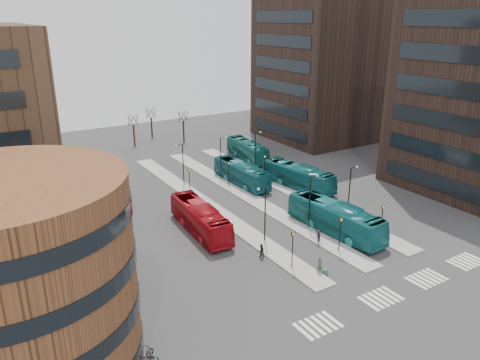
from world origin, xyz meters
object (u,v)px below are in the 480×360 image
commuter_c (318,237)px  commuter_a (261,251)px  bicycle_far (146,359)px  commuter_b (322,224)px  traveller (320,265)px  red_bus (200,218)px  bicycle_mid (144,355)px  teal_bus_b (241,173)px  teal_bus_a (335,218)px  teal_bus_c (298,176)px  suitcase (325,272)px  teal_bus_d (247,150)px

commuter_c → commuter_a: bearing=-77.7°
bicycle_far → commuter_b: bearing=-48.7°
traveller → commuter_a: size_ratio=1.14×
red_bus → bicycle_far: size_ratio=6.64×
bicycle_mid → commuter_c: bearing=-92.0°
teal_bus_b → commuter_b: teal_bus_b is taller
teal_bus_a → commuter_a: teal_bus_a is taller
commuter_b → bicycle_far: bearing=112.4°
teal_bus_c → commuter_a: (-15.70, -13.90, -0.88)m
teal_bus_b → bicycle_far: (-24.99, -27.65, -1.12)m
suitcase → red_bus: bearing=103.9°
teal_bus_a → commuter_b: 1.67m
teal_bus_b → bicycle_mid: (-24.99, -27.26, -1.03)m
teal_bus_d → teal_bus_a: bearing=-97.5°
commuter_c → bicycle_mid: commuter_c is taller
teal_bus_d → bicycle_mid: (-32.32, -37.10, -1.00)m
suitcase → teal_bus_b: bearing=67.8°
commuter_a → bicycle_mid: bearing=29.1°
teal_bus_c → teal_bus_d: size_ratio=1.06×
red_bus → traveller: bearing=-65.2°
suitcase → teal_bus_b: 25.97m
teal_bus_b → traveller: 25.64m
teal_bus_d → commuter_c: bearing=-102.9°
bicycle_mid → bicycle_far: bicycle_mid is taller
teal_bus_d → bicycle_mid: teal_bus_d is taller
red_bus → teal_bus_a: bearing=-28.9°
red_bus → commuter_c: 13.00m
commuter_a → teal_bus_a: bearing=-175.7°
teal_bus_a → traveller: size_ratio=7.27×
suitcase → bicycle_far: size_ratio=0.31×
red_bus → bicycle_far: red_bus is taller
commuter_a → bicycle_mid: size_ratio=0.84×
red_bus → teal_bus_c: teal_bus_c is taller
commuter_c → suitcase: bearing=-17.2°
teal_bus_b → commuter_a: teal_bus_b is taller
teal_bus_a → teal_bus_b: 18.89m
traveller → bicycle_far: traveller is taller
commuter_a → bicycle_far: 17.35m
traveller → commuter_b: bearing=39.4°
red_bus → teal_bus_a: (12.57, -8.02, 0.12)m
teal_bus_b → bicycle_mid: size_ratio=6.30×
bicycle_mid → red_bus: bearing=-58.3°
teal_bus_b → commuter_b: size_ratio=6.31×
red_bus → traveller: (5.35, -13.86, -0.76)m
red_bus → commuter_c: size_ratio=7.46×
teal_bus_a → bicycle_mid: size_ratio=6.94×
teal_bus_b → commuter_a: bearing=-117.4°
traveller → red_bus: bearing=102.7°
traveller → commuter_a: bearing=110.6°
bicycle_far → traveller: bearing=-61.4°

